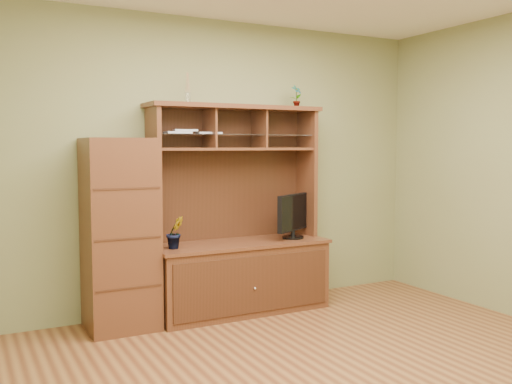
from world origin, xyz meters
TOP-DOWN VIEW (x-y plane):
  - room at (0.00, 0.00)m, footprint 4.54×4.04m
  - media_hutch at (0.15, 1.73)m, footprint 1.66×0.61m
  - monitor at (0.68, 1.65)m, footprint 0.47×0.31m
  - orchid_plant at (-0.50, 1.65)m, footprint 0.17×0.14m
  - top_plant at (0.81, 1.80)m, footprint 0.13×0.11m
  - reed_diffuser at (-0.31, 1.81)m, footprint 0.05×0.05m
  - magazines at (-0.29, 1.80)m, footprint 0.52×0.19m
  - side_cabinet at (-0.95, 1.72)m, footprint 0.57×0.52m

SIDE VIEW (x-z plane):
  - media_hutch at x=0.15m, z-range -0.43..1.47m
  - orchid_plant at x=-0.50m, z-range 0.65..0.93m
  - side_cabinet at x=-0.95m, z-range 0.00..1.59m
  - monitor at x=0.68m, z-range 0.66..1.08m
  - room at x=0.00m, z-range -0.02..2.72m
  - magazines at x=-0.29m, z-range 1.63..1.67m
  - reed_diffuser at x=-0.31m, z-range 1.87..2.14m
  - top_plant at x=0.81m, z-range 1.90..2.12m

